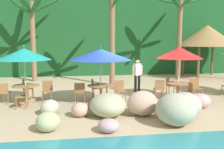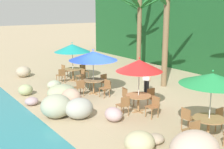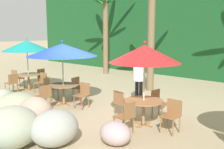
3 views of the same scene
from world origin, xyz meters
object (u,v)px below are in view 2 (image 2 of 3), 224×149
at_px(chair_teal_seaward, 82,75).
at_px(umbrella_blue, 93,56).
at_px(chair_red_inland, 152,97).
at_px(palm_tree_nearest, 139,17).
at_px(umbrella_teal, 72,48).
at_px(chair_blue_right, 80,87).
at_px(dining_table_teal, 73,71).
at_px(umbrella_red, 139,65).
at_px(chair_red_left, 127,95).
at_px(palm_tree_second, 166,22).
at_px(dining_table_red, 139,98).
at_px(chair_green_right, 192,130).
at_px(chair_teal_inland, 84,70).
at_px(chair_blue_inland, 105,81).
at_px(chair_red_right, 124,104).
at_px(dining_table_green, 209,122).
at_px(chair_teal_right, 61,75).
at_px(chair_blue_left, 85,81).
at_px(chair_teal_left, 65,70).
at_px(umbrella_green, 212,79).
at_px(chair_green_left, 188,117).
at_px(dining_table_blue, 94,82).
at_px(waiter_in_white, 147,78).
at_px(chair_green_inland, 222,118).
at_px(chair_blue_seaward, 106,87).

xyz_separation_m(chair_teal_seaward, umbrella_blue, (2.21, -0.53, 1.49)).
xyz_separation_m(chair_red_inland, palm_tree_nearest, (-7.08, 5.14, 3.21)).
bearing_deg(umbrella_teal, chair_blue_right, -22.08).
xyz_separation_m(dining_table_teal, umbrella_red, (6.48, -0.24, 1.43)).
xyz_separation_m(chair_red_left, palm_tree_second, (-1.53, 3.86, 3.13)).
height_order(umbrella_blue, dining_table_red, umbrella_blue).
height_order(chair_blue_right, chair_red_inland, same).
bearing_deg(chair_green_right, chair_blue_right, -176.39).
distance_m(chair_teal_inland, palm_tree_second, 5.98).
height_order(chair_blue_inland, chair_red_right, same).
bearing_deg(dining_table_teal, chair_red_right, -9.52).
distance_m(chair_blue_inland, dining_table_green, 7.01).
distance_m(chair_teal_right, chair_blue_left, 2.14).
relative_size(chair_teal_right, palm_tree_second, 0.16).
relative_size(chair_teal_right, umbrella_blue, 0.35).
bearing_deg(chair_blue_right, umbrella_red, 16.73).
bearing_deg(chair_teal_inland, chair_teal_left, -125.36).
relative_size(chair_blue_right, umbrella_red, 0.36).
bearing_deg(umbrella_green, chair_teal_left, -179.19).
xyz_separation_m(umbrella_red, chair_red_inland, (-0.05, 0.85, -1.53)).
relative_size(umbrella_teal, chair_red_inland, 2.72).
bearing_deg(umbrella_teal, chair_green_left, -0.40).
relative_size(chair_blue_right, chair_red_inland, 1.00).
xyz_separation_m(dining_table_teal, chair_red_left, (5.62, -0.22, -0.10)).
xyz_separation_m(chair_teal_seaward, umbrella_green, (9.03, -0.10, 1.61)).
relative_size(dining_table_teal, palm_tree_second, 0.20).
bearing_deg(palm_tree_second, umbrella_red, -58.55).
relative_size(chair_teal_right, chair_green_left, 1.00).
height_order(dining_table_blue, dining_table_red, same).
relative_size(chair_teal_inland, waiter_in_white, 0.51).
bearing_deg(umbrella_green, chair_green_inland, 95.58).
xyz_separation_m(umbrella_green, waiter_in_white, (-4.81, 1.45, -1.14)).
xyz_separation_m(umbrella_teal, chair_green_inland, (9.79, 0.87, -1.51)).
xyz_separation_m(chair_teal_right, umbrella_green, (9.76, 0.87, 1.61)).
xyz_separation_m(dining_table_teal, chair_blue_inland, (2.87, 0.43, -0.10)).
bearing_deg(palm_tree_second, chair_teal_inland, -146.59).
relative_size(chair_green_left, palm_tree_nearest, 0.16).
bearing_deg(chair_red_right, chair_teal_right, 177.79).
bearing_deg(chair_blue_right, chair_blue_left, 137.18).
relative_size(chair_blue_left, waiter_in_white, 0.51).
distance_m(chair_teal_seaward, umbrella_blue, 2.72).
bearing_deg(dining_table_green, umbrella_red, -175.49).
bearing_deg(umbrella_blue, chair_red_left, 4.21).
distance_m(chair_red_left, chair_green_left, 3.40).
height_order(chair_teal_left, chair_red_right, same).
relative_size(dining_table_blue, chair_red_inland, 1.26).
bearing_deg(chair_green_left, chair_teal_left, -179.62).
relative_size(chair_blue_seaward, chair_green_right, 1.00).
bearing_deg(dining_table_teal, dining_table_green, 0.14).
bearing_deg(dining_table_green, chair_red_left, -176.77).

